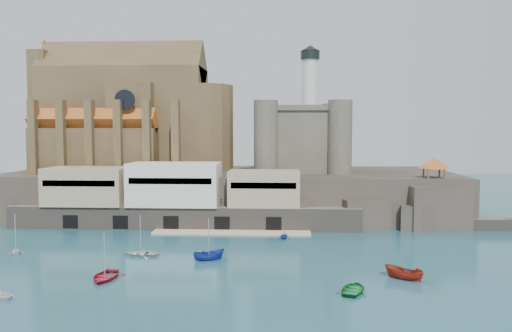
{
  "coord_description": "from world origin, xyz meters",
  "views": [
    {
      "loc": [
        11.64,
        -75.36,
        19.75
      ],
      "look_at": [
        5.92,
        32.0,
        11.81
      ],
      "focal_mm": 35.0,
      "sensor_mm": 36.0,
      "label": 1
    }
  ],
  "objects": [
    {
      "name": "pavilion",
      "position": [
        42.0,
        26.0,
        12.73
      ],
      "size": [
        6.4,
        6.4,
        5.4
      ],
      "color": "#4B3A23",
      "rests_on": "rock_outcrop"
    },
    {
      "name": "ground",
      "position": [
        0.0,
        0.0,
        0.0
      ],
      "size": [
        300.0,
        300.0,
        0.0
      ],
      "primitive_type": "plane",
      "color": "#1A4956",
      "rests_on": "ground"
    },
    {
      "name": "boat_1",
      "position": [
        -20.9,
        -20.04,
        0.0
      ],
      "size": [
        2.83,
        3.24,
        3.21
      ],
      "primitive_type": "imported",
      "rotation": [
        0.0,
        0.0,
        1.06
      ],
      "color": "white",
      "rests_on": "ground"
    },
    {
      "name": "boat_5",
      "position": [
        27.64,
        -9.94,
        0.0
      ],
      "size": [
        2.77,
        2.76,
        5.25
      ],
      "primitive_type": "imported",
      "rotation": [
        0.0,
        0.0,
        4.14
      ],
      "color": "maroon",
      "rests_on": "ground"
    },
    {
      "name": "boat_3",
      "position": [
        20.41,
        -15.25,
        0.0
      ],
      "size": [
        4.15,
        2.46,
        5.6
      ],
      "primitive_type": "imported",
      "rotation": [
        0.0,
        0.0,
        2.79
      ],
      "color": "#106C23",
      "rests_on": "ground"
    },
    {
      "name": "castle_keep",
      "position": [
        16.08,
        41.08,
        18.31
      ],
      "size": [
        21.2,
        21.2,
        29.3
      ],
      "color": "#4A443A",
      "rests_on": "promontory"
    },
    {
      "name": "boat_4",
      "position": [
        -30.68,
        0.56,
        0.0
      ],
      "size": [
        3.04,
        2.62,
        3.01
      ],
      "primitive_type": "imported",
      "rotation": [
        0.0,
        0.0,
        3.63
      ],
      "color": "white",
      "rests_on": "ground"
    },
    {
      "name": "boat_6",
      "position": [
        -10.52,
        0.5,
        0.0
      ],
      "size": [
        1.68,
        4.23,
        5.76
      ],
      "primitive_type": "imported",
      "rotation": [
        0.0,
        0.0,
        4.59
      ],
      "color": "silver",
      "rests_on": "ground"
    },
    {
      "name": "boat_0",
      "position": [
        -11.73,
        -11.95,
        0.0
      ],
      "size": [
        4.43,
        1.29,
        6.2
      ],
      "primitive_type": "imported",
      "rotation": [
        0.0,
        0.0,
        6.28
      ],
      "color": "maroon",
      "rests_on": "ground"
    },
    {
      "name": "promontory",
      "position": [
        -0.19,
        39.37,
        4.92
      ],
      "size": [
        100.0,
        36.0,
        10.0
      ],
      "color": "#2B2520",
      "rests_on": "ground"
    },
    {
      "name": "boat_2",
      "position": [
        0.58,
        -1.71,
        0.0
      ],
      "size": [
        2.43,
        2.4,
        4.84
      ],
      "primitive_type": "imported",
      "rotation": [
        0.0,
        0.0,
        1.97
      ],
      "color": "navy",
      "rests_on": "ground"
    },
    {
      "name": "boat_7",
      "position": [
        11.97,
        14.0,
        0.0
      ],
      "size": [
        2.84,
        1.96,
        3.06
      ],
      "primitive_type": "imported",
      "rotation": [
        0.0,
        0.0,
        6.14
      ],
      "color": "#183F92",
      "rests_on": "ground"
    },
    {
      "name": "church",
      "position": [
        -24.13,
        41.85,
        22.13
      ],
      "size": [
        47.0,
        25.93,
        30.51
      ],
      "color": "#4B3A23",
      "rests_on": "promontory"
    },
    {
      "name": "quay",
      "position": [
        -10.19,
        23.07,
        6.07
      ],
      "size": [
        70.0,
        12.0,
        13.05
      ],
      "color": "#675D53",
      "rests_on": "ground"
    },
    {
      "name": "rock_outcrop",
      "position": [
        42.0,
        25.84,
        4.02
      ],
      "size": [
        14.5,
        10.5,
        8.7
      ],
      "color": "#2B2520",
      "rests_on": "ground"
    }
  ]
}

